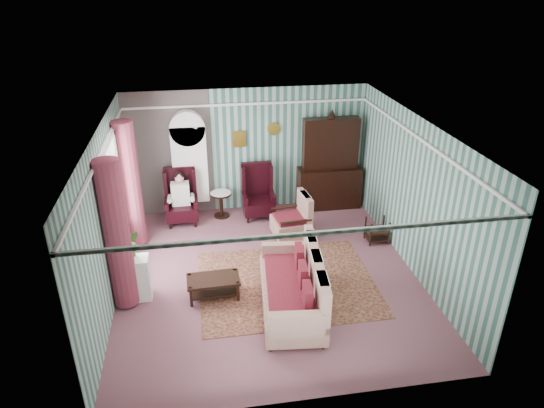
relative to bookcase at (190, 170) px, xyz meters
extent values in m
plane|color=#834C57|center=(1.35, -2.84, -1.12)|extent=(6.00, 6.00, 0.00)
cube|color=#396960|center=(1.35, 0.16, 0.33)|extent=(5.50, 0.02, 2.90)
cube|color=#396960|center=(1.35, -5.84, 0.33)|extent=(5.50, 0.02, 2.90)
cube|color=#396960|center=(-1.40, -2.84, 0.33)|extent=(0.02, 6.00, 2.90)
cube|color=#396960|center=(4.10, -2.84, 0.33)|extent=(0.02, 6.00, 2.90)
cube|color=white|center=(1.35, -2.84, 1.78)|extent=(5.50, 6.00, 0.02)
cube|color=#804159|center=(-0.45, 0.15, 0.33)|extent=(1.90, 0.01, 2.90)
cube|color=white|center=(1.35, -2.84, 1.43)|extent=(5.50, 6.00, 0.05)
cube|color=white|center=(-1.37, -2.24, 0.43)|extent=(0.04, 1.50, 1.90)
cylinder|color=brown|center=(-1.20, -3.29, 0.23)|extent=(0.44, 0.44, 2.60)
cylinder|color=brown|center=(-1.20, -1.19, 0.23)|extent=(0.44, 0.44, 2.60)
cube|color=#B49630|center=(1.15, 0.13, 0.63)|extent=(0.30, 0.03, 0.38)
cube|color=white|center=(0.00, 0.00, 0.00)|extent=(0.80, 0.28, 2.24)
cube|color=black|center=(3.25, -0.12, 0.06)|extent=(1.50, 0.56, 2.36)
cube|color=black|center=(-0.25, -0.39, -0.50)|extent=(0.76, 0.80, 1.25)
cube|color=black|center=(1.50, -0.39, -0.50)|extent=(0.76, 0.80, 1.25)
cylinder|color=black|center=(0.65, -0.24, -0.82)|extent=(0.50, 0.50, 0.60)
cube|color=black|center=(3.82, -1.94, -0.85)|extent=(0.45, 0.38, 0.54)
cube|color=white|center=(-1.05, -3.14, -0.72)|extent=(0.55, 0.35, 0.80)
cube|color=#531B1B|center=(1.65, -3.14, -1.11)|extent=(3.20, 2.60, 0.01)
cube|color=#BBA991|center=(1.57, -3.92, -0.67)|extent=(1.32, 2.26, 0.90)
cube|color=#C4B498|center=(2.05, -1.49, -0.58)|extent=(0.95, 0.91, 1.07)
cube|color=black|center=(0.30, -3.34, -0.93)|extent=(0.93, 0.53, 0.38)
imported|color=#255A1C|center=(-1.12, -3.26, -0.11)|extent=(0.40, 0.35, 0.42)
imported|color=#224F18|center=(-1.03, -3.03, -0.08)|extent=(0.30, 0.26, 0.48)
imported|color=#20591B|center=(-1.12, -3.03, -0.11)|extent=(0.24, 0.24, 0.42)
camera|label=1|loc=(0.18, -10.43, 4.10)|focal=32.00mm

